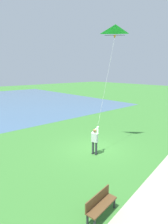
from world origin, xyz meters
TOP-DOWN VIEW (x-y plane):
  - ground_plane at (0.00, 0.00)m, footprint 120.00×120.00m
  - walkway_path at (-5.83, 2.00)m, footprint 7.22×31.99m
  - person_kite_flyer at (-0.54, 0.59)m, footprint 0.50×0.63m
  - flying_kite at (0.02, -1.79)m, footprint 1.53×2.79m
  - park_bench_near_walkway at (-4.48, 4.23)m, footprint 0.66×1.55m

SIDE VIEW (x-z plane):
  - ground_plane at x=0.00m, z-range 0.00..0.00m
  - walkway_path at x=-5.83m, z-range 0.00..0.02m
  - park_bench_near_walkway at x=-4.48m, z-range 0.07..0.95m
  - person_kite_flyer at x=-0.54m, z-range 0.13..1.96m
  - flying_kite at x=0.02m, z-range 4.68..11.26m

